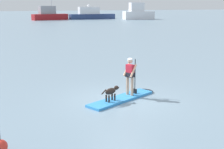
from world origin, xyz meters
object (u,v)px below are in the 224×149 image
Objects in this scene: moored_boat_outer at (138,13)px; marker_buoy at (1,146)px; dog at (111,91)px; paddleboard at (125,98)px; moored_boat_far_port at (91,15)px; person_paddler at (130,74)px; moored_boat_port at (49,15)px.

marker_buoy is (-40.38, -68.90, -1.52)m from moored_boat_outer.
moored_boat_outer is at bearing 61.47° from dog.
moored_boat_far_port is (23.81, 72.26, 1.21)m from paddleboard.
moored_boat_far_port is at bearing 71.96° from person_paddler.
paddleboard is at bearing -99.41° from moored_boat_port.
moored_boat_port is 11.88m from moored_boat_far_port.
dog is at bearing -156.24° from paddleboard.
moored_boat_port is at bearing 80.59° from paddleboard.
moored_boat_port reaches higher than marker_buoy.
paddleboard is at bearing 23.76° from dog.
person_paddler is 72.78m from moored_boat_port.
person_paddler is at bearing 31.02° from marker_buoy.
moored_boat_far_port is at bearing 71.30° from dog.
moored_boat_far_port is at bearing 1.33° from moored_boat_port.
paddleboard is 2.26× the size of person_paddler.
moored_boat_outer is (23.19, -6.31, 0.34)m from moored_boat_port.
moored_boat_far_port is (23.49, 72.12, 0.21)m from person_paddler.
dog is at bearing 32.63° from marker_buoy.
person_paddler is 74.21m from moored_boat_outer.
moored_boat_outer is at bearing -15.21° from moored_boat_port.
moored_boat_far_port reaches higher than paddleboard.
marker_buoy is (-5.27, -3.22, 0.14)m from paddleboard.
moored_boat_port is 11.07× the size of marker_buoy.
moored_boat_outer reaches higher than marker_buoy.
person_paddler is at bearing 23.76° from paddleboard.
moored_boat_far_port is (11.88, 0.27, -0.11)m from moored_boat_port.
moored_boat_port reaches higher than person_paddler.
moored_boat_outer is at bearing 62.03° from person_paddler.
moored_boat_far_port is 1.34× the size of moored_boat_outer.
moored_boat_far_port is at bearing 68.93° from marker_buoy.
moored_boat_port reaches higher than moored_boat_far_port.
dog is 0.07× the size of moored_boat_far_port.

